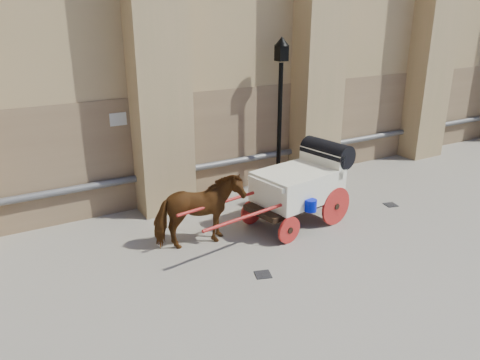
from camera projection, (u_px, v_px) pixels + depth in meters
ground at (271, 256)px, 10.23m from camera, size 90.00×90.00×0.00m
horse at (199, 212)px, 10.41m from camera, size 2.05×1.10×1.66m
carriage at (302, 182)px, 11.56m from camera, size 4.62×1.87×1.97m
street_lamp at (280, 111)px, 13.33m from camera, size 0.41×0.41×4.40m
drain_grate_near at (263, 274)px, 9.48m from camera, size 0.41×0.41×0.01m
drain_grate_far at (391, 205)px, 12.90m from camera, size 0.39×0.39×0.01m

